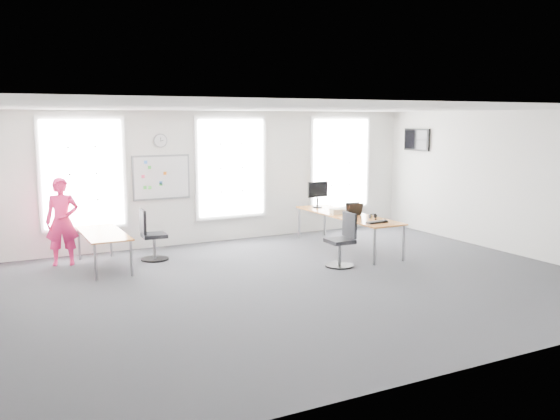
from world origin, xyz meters
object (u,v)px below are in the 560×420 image
chair_left (151,238)px  person (62,222)px  desk_right (347,217)px  headphones (373,216)px  desk_left (103,235)px  chair_right (342,243)px  monitor (318,192)px  keyboard (377,222)px

chair_left → person: (-1.62, 0.42, 0.40)m
desk_right → headphones: bearing=-74.4°
desk_left → headphones: headphones is taller
desk_right → chair_left: bearing=167.7°
desk_left → person: size_ratio=1.10×
chair_right → chair_left: chair_left is taller
desk_left → chair_right: size_ratio=1.81×
person → monitor: (5.67, -0.15, 0.27)m
person → monitor: person is taller
desk_right → desk_left: size_ratio=1.66×
chair_right → monitor: bearing=161.3°
person → headphones: 6.23m
person → headphones: bearing=-3.2°
desk_left → person: 0.91m
chair_left → keyboard: 4.55m
person → monitor: 5.68m
desk_left → monitor: 5.07m
headphones → monitor: monitor is taller
headphones → monitor: 1.88m
desk_left → keyboard: 5.35m
chair_right → desk_left: bearing=-114.3°
chair_right → headphones: size_ratio=6.28×
person → keyboard: size_ratio=3.79×
desk_right → person: size_ratio=1.82×
desk_right → chair_right: chair_right is taller
desk_right → desk_left: (-5.07, 0.72, -0.08)m
desk_left → person: person is taller
chair_right → keyboard: chair_right is taller
monitor → headphones: bearing=-87.2°
chair_left → keyboard: (4.04, -2.07, 0.31)m
desk_left → monitor: size_ratio=3.08×
desk_right → chair_left: 4.21m
desk_left → keyboard: (5.00, -1.89, 0.14)m
chair_left → keyboard: size_ratio=2.31×
headphones → keyboard: bearing=-123.6°
monitor → desk_right: bearing=-92.1°
chair_left → monitor: (4.05, 0.27, 0.67)m
chair_left → person: person is taller
chair_right → desk_right: bearing=145.0°
chair_left → headphones: (4.29, -1.57, 0.35)m
desk_right → monitor: size_ratio=5.10×
desk_left → headphones: (5.26, -1.39, 0.17)m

